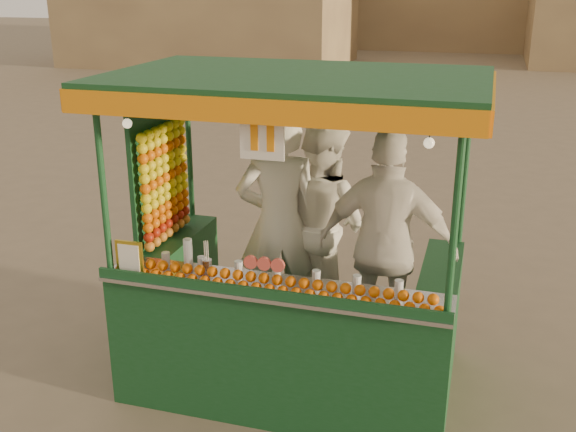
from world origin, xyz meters
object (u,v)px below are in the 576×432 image
(juice_cart, at_px, (283,293))
(vendor_middle, at_px, (322,222))
(vendor_left, at_px, (279,224))
(vendor_right, at_px, (387,246))

(juice_cart, bearing_deg, vendor_middle, 77.90)
(vendor_left, xyz_separation_m, vendor_middle, (0.29, 0.31, -0.06))
(juice_cart, relative_size, vendor_right, 1.50)
(juice_cart, relative_size, vendor_left, 1.45)
(vendor_left, distance_m, vendor_right, 0.91)
(vendor_left, xyz_separation_m, vendor_right, (0.90, -0.14, -0.03))
(vendor_right, bearing_deg, juice_cart, 17.28)
(vendor_right, bearing_deg, vendor_left, -7.46)
(juice_cart, xyz_separation_m, vendor_middle, (0.14, 0.67, 0.37))
(vendor_left, height_order, vendor_right, vendor_left)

